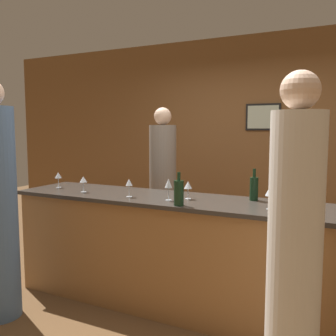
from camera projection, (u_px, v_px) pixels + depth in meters
ground_plane at (192, 310)px, 3.32m from camera, size 14.00×14.00×0.00m
back_wall at (250, 144)px, 4.91m from camera, size 8.00×0.08×2.80m
bar_counter at (192, 255)px, 3.27m from camera, size 3.45×0.70×1.00m
bartender at (163, 193)px, 4.28m from camera, size 0.31×0.31×1.84m
guest_0 at (294, 250)px, 2.14m from camera, size 0.31×0.31×1.92m
wine_bottle_0 at (254, 188)px, 3.17m from camera, size 0.07×0.07×0.27m
wine_bottle_1 at (179, 192)px, 2.96m from camera, size 0.08×0.08×0.27m
wine_glass_0 at (188, 186)px, 3.22m from camera, size 0.07×0.07×0.15m
wine_glass_1 at (270, 191)px, 2.81m from camera, size 0.08×0.08×0.18m
wine_glass_2 at (168, 184)px, 3.16m from camera, size 0.06×0.06×0.19m
wine_glass_3 at (129, 183)px, 3.32m from camera, size 0.06×0.06×0.16m
wine_glass_4 at (83, 180)px, 3.57m from camera, size 0.07×0.07×0.15m
wine_glass_5 at (58, 176)px, 3.85m from camera, size 0.07×0.07×0.16m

